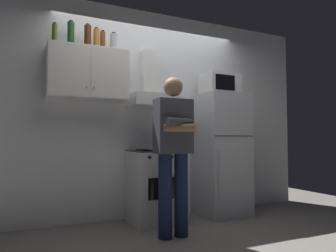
{
  "coord_description": "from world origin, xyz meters",
  "views": [
    {
      "loc": [
        -1.45,
        -3.2,
        0.99
      ],
      "look_at": [
        0.0,
        0.0,
        1.15
      ],
      "focal_mm": 32.71,
      "sensor_mm": 36.0,
      "label": 1
    }
  ],
  "objects_px": {
    "bottle_rum_dark": "(88,37)",
    "bottle_liquor_amber": "(96,39)",
    "person_standing": "(173,149)",
    "microwave": "(220,85)",
    "bottle_wine_green": "(71,34)",
    "stove_oven": "(156,186)",
    "refrigerator": "(221,154)",
    "bottle_beer_brown": "(103,41)",
    "range_hood": "(152,92)",
    "cooking_pot": "(170,146)",
    "bottle_olive_oil": "(55,34)",
    "bottle_canister_steel": "(114,43)",
    "upper_cabinet": "(88,74)"
  },
  "relations": [
    {
      "from": "stove_oven",
      "to": "bottle_olive_oil",
      "type": "height_order",
      "value": "bottle_olive_oil"
    },
    {
      "from": "bottle_beer_brown",
      "to": "bottle_liquor_amber",
      "type": "xyz_separation_m",
      "value": [
        -0.08,
        -0.03,
        0.01
      ]
    },
    {
      "from": "range_hood",
      "to": "person_standing",
      "type": "relative_size",
      "value": 0.46
    },
    {
      "from": "range_hood",
      "to": "bottle_liquor_amber",
      "type": "height_order",
      "value": "bottle_liquor_amber"
    },
    {
      "from": "stove_oven",
      "to": "range_hood",
      "type": "distance_m",
      "value": 1.17
    },
    {
      "from": "range_hood",
      "to": "person_standing",
      "type": "bearing_deg",
      "value": -93.91
    },
    {
      "from": "stove_oven",
      "to": "bottle_rum_dark",
      "type": "xyz_separation_m",
      "value": [
        -0.81,
        0.1,
        1.75
      ]
    },
    {
      "from": "bottle_olive_oil",
      "to": "stove_oven",
      "type": "bearing_deg",
      "value": -5.15
    },
    {
      "from": "refrigerator",
      "to": "person_standing",
      "type": "relative_size",
      "value": 0.98
    },
    {
      "from": "bottle_beer_brown",
      "to": "microwave",
      "type": "bearing_deg",
      "value": -4.68
    },
    {
      "from": "microwave",
      "to": "bottle_wine_green",
      "type": "relative_size",
      "value": 1.59
    },
    {
      "from": "stove_oven",
      "to": "bottle_canister_steel",
      "type": "distance_m",
      "value": 1.8
    },
    {
      "from": "upper_cabinet",
      "to": "bottle_wine_green",
      "type": "distance_m",
      "value": 0.48
    },
    {
      "from": "stove_oven",
      "to": "bottle_beer_brown",
      "type": "distance_m",
      "value": 1.85
    },
    {
      "from": "range_hood",
      "to": "refrigerator",
      "type": "xyz_separation_m",
      "value": [
        0.95,
        -0.13,
        -0.8
      ]
    },
    {
      "from": "refrigerator",
      "to": "bottle_canister_steel",
      "type": "xyz_separation_m",
      "value": [
        -1.45,
        0.11,
        1.36
      ]
    },
    {
      "from": "microwave",
      "to": "bottle_wine_green",
      "type": "xyz_separation_m",
      "value": [
        -1.94,
        0.11,
        0.45
      ]
    },
    {
      "from": "cooking_pot",
      "to": "bottle_liquor_amber",
      "type": "bearing_deg",
      "value": 164.01
    },
    {
      "from": "person_standing",
      "to": "bottle_liquor_amber",
      "type": "relative_size",
      "value": 6.26
    },
    {
      "from": "stove_oven",
      "to": "range_hood",
      "type": "relative_size",
      "value": 1.17
    },
    {
      "from": "upper_cabinet",
      "to": "bottle_beer_brown",
      "type": "distance_m",
      "value": 0.45
    },
    {
      "from": "bottle_beer_brown",
      "to": "cooking_pot",
      "type": "bearing_deg",
      "value": -19.46
    },
    {
      "from": "person_standing",
      "to": "cooking_pot",
      "type": "distance_m",
      "value": 0.52
    },
    {
      "from": "microwave",
      "to": "refrigerator",
      "type": "bearing_deg",
      "value": -89.1
    },
    {
      "from": "stove_oven",
      "to": "refrigerator",
      "type": "bearing_deg",
      "value": 0.04
    },
    {
      "from": "bottle_canister_steel",
      "to": "bottle_liquor_amber",
      "type": "relative_size",
      "value": 0.88
    },
    {
      "from": "person_standing",
      "to": "bottle_rum_dark",
      "type": "height_order",
      "value": "bottle_rum_dark"
    },
    {
      "from": "bottle_beer_brown",
      "to": "bottle_liquor_amber",
      "type": "height_order",
      "value": "bottle_liquor_amber"
    },
    {
      "from": "bottle_wine_green",
      "to": "microwave",
      "type": "bearing_deg",
      "value": -3.32
    },
    {
      "from": "bottle_rum_dark",
      "to": "bottle_liquor_amber",
      "type": "relative_size",
      "value": 1.07
    },
    {
      "from": "person_standing",
      "to": "bottle_olive_oil",
      "type": "xyz_separation_m",
      "value": [
        -1.12,
        0.71,
        1.26
      ]
    },
    {
      "from": "person_standing",
      "to": "bottle_beer_brown",
      "type": "bearing_deg",
      "value": 127.41
    },
    {
      "from": "cooking_pot",
      "to": "bottle_olive_oil",
      "type": "distance_m",
      "value": 1.81
    },
    {
      "from": "refrigerator",
      "to": "person_standing",
      "type": "bearing_deg",
      "value": -148.77
    },
    {
      "from": "microwave",
      "to": "bottle_liquor_amber",
      "type": "distance_m",
      "value": 1.72
    },
    {
      "from": "microwave",
      "to": "bottle_liquor_amber",
      "type": "relative_size",
      "value": 1.83
    },
    {
      "from": "refrigerator",
      "to": "bottle_rum_dark",
      "type": "xyz_separation_m",
      "value": [
        -1.76,
        0.1,
        1.38
      ]
    },
    {
      "from": "refrigerator",
      "to": "person_standing",
      "type": "distance_m",
      "value": 1.17
    },
    {
      "from": "refrigerator",
      "to": "bottle_wine_green",
      "type": "height_order",
      "value": "bottle_wine_green"
    },
    {
      "from": "bottle_olive_oil",
      "to": "range_hood",
      "type": "bearing_deg",
      "value": 1.04
    },
    {
      "from": "bottle_rum_dark",
      "to": "bottle_liquor_amber",
      "type": "distance_m",
      "value": 0.11
    },
    {
      "from": "cooking_pot",
      "to": "bottle_canister_steel",
      "type": "distance_m",
      "value": 1.41
    },
    {
      "from": "upper_cabinet",
      "to": "bottle_olive_oil",
      "type": "relative_size",
      "value": 3.73
    },
    {
      "from": "bottle_olive_oil",
      "to": "bottle_rum_dark",
      "type": "bearing_deg",
      "value": -1.02
    },
    {
      "from": "bottle_wine_green",
      "to": "bottle_olive_oil",
      "type": "bearing_deg",
      "value": -171.43
    },
    {
      "from": "bottle_liquor_amber",
      "to": "stove_oven",
      "type": "bearing_deg",
      "value": -9.69
    },
    {
      "from": "microwave",
      "to": "bottle_wine_green",
      "type": "distance_m",
      "value": 2.0
    },
    {
      "from": "bottle_olive_oil",
      "to": "bottle_liquor_amber",
      "type": "height_order",
      "value": "bottle_liquor_amber"
    },
    {
      "from": "upper_cabinet",
      "to": "cooking_pot",
      "type": "relative_size",
      "value": 3.23
    },
    {
      "from": "stove_oven",
      "to": "refrigerator",
      "type": "xyz_separation_m",
      "value": [
        0.95,
        0.0,
        0.37
      ]
    }
  ]
}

